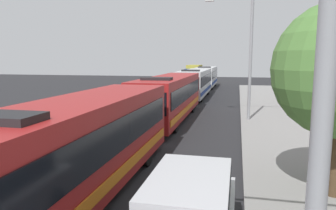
{
  "coord_description": "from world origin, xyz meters",
  "views": [
    {
      "loc": [
        3.3,
        3.88,
        4.27
      ],
      "look_at": [
        0.14,
        18.12,
        2.12
      ],
      "focal_mm": 33.6,
      "sensor_mm": 36.0,
      "label": 1
    }
  ],
  "objects_px": {
    "bus_fourth_in_line": "(206,76)",
    "bus_second_in_line": "(170,96)",
    "bus_middle": "(195,82)",
    "box_truck_oncoming": "(194,73)",
    "streetlamp_mid": "(251,44)",
    "bus_lead": "(83,144)"
  },
  "relations": [
    {
      "from": "bus_middle",
      "to": "streetlamp_mid",
      "type": "xyz_separation_m",
      "value": [
        5.4,
        -12.74,
        3.56
      ]
    },
    {
      "from": "bus_middle",
      "to": "bus_fourth_in_line",
      "type": "xyz_separation_m",
      "value": [
        -0.0,
        12.82,
        -0.0
      ]
    },
    {
      "from": "bus_lead",
      "to": "bus_second_in_line",
      "type": "xyz_separation_m",
      "value": [
        0.0,
        12.81,
        0.0
      ]
    },
    {
      "from": "bus_lead",
      "to": "bus_second_in_line",
      "type": "bearing_deg",
      "value": 90.0
    },
    {
      "from": "bus_second_in_line",
      "to": "streetlamp_mid",
      "type": "bearing_deg",
      "value": 5.32
    },
    {
      "from": "box_truck_oncoming",
      "to": "streetlamp_mid",
      "type": "height_order",
      "value": "streetlamp_mid"
    },
    {
      "from": "bus_middle",
      "to": "streetlamp_mid",
      "type": "height_order",
      "value": "streetlamp_mid"
    },
    {
      "from": "bus_lead",
      "to": "box_truck_oncoming",
      "type": "xyz_separation_m",
      "value": [
        -3.3,
        48.94,
        0.01
      ]
    },
    {
      "from": "bus_middle",
      "to": "bus_fourth_in_line",
      "type": "bearing_deg",
      "value": 90.0
    },
    {
      "from": "bus_fourth_in_line",
      "to": "bus_second_in_line",
      "type": "bearing_deg",
      "value": -90.0
    },
    {
      "from": "bus_second_in_line",
      "to": "bus_middle",
      "type": "xyz_separation_m",
      "value": [
        -0.0,
        13.24,
        -0.0
      ]
    },
    {
      "from": "bus_middle",
      "to": "box_truck_oncoming",
      "type": "bearing_deg",
      "value": 98.21
    },
    {
      "from": "bus_fourth_in_line",
      "to": "streetlamp_mid",
      "type": "bearing_deg",
      "value": -78.07
    },
    {
      "from": "streetlamp_mid",
      "to": "box_truck_oncoming",
      "type": "bearing_deg",
      "value": 103.72
    },
    {
      "from": "streetlamp_mid",
      "to": "bus_fourth_in_line",
      "type": "bearing_deg",
      "value": 101.93
    },
    {
      "from": "bus_middle",
      "to": "bus_fourth_in_line",
      "type": "distance_m",
      "value": 12.82
    },
    {
      "from": "bus_lead",
      "to": "box_truck_oncoming",
      "type": "distance_m",
      "value": 49.05
    },
    {
      "from": "bus_lead",
      "to": "box_truck_oncoming",
      "type": "height_order",
      "value": "bus_lead"
    },
    {
      "from": "bus_fourth_in_line",
      "to": "streetlamp_mid",
      "type": "distance_m",
      "value": 26.36
    },
    {
      "from": "box_truck_oncoming",
      "to": "streetlamp_mid",
      "type": "relative_size",
      "value": 0.88
    },
    {
      "from": "bus_middle",
      "to": "bus_fourth_in_line",
      "type": "height_order",
      "value": "same"
    },
    {
      "from": "bus_second_in_line",
      "to": "box_truck_oncoming",
      "type": "bearing_deg",
      "value": 95.22
    }
  ]
}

